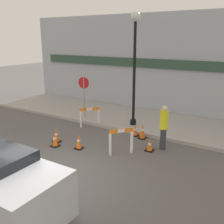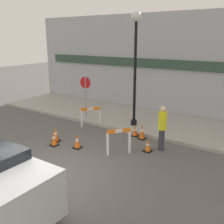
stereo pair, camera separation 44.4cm
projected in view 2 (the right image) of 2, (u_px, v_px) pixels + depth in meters
The scene contains 14 objects.
ground_plane at pixel (51, 173), 8.37m from camera, with size 60.00×60.00×0.00m, color #565451.
sidewalk_slab at pixel (144, 120), 13.48m from camera, with size 18.00×3.86×0.15m.
storefront_facade at pixel (162, 65), 14.35m from camera, with size 18.00×0.22×5.50m.
streetlamp_post at pixel (135, 55), 11.68m from camera, with size 0.44×0.44×5.14m.
stop_sign at pixel (86, 90), 13.44m from camera, with size 0.60×0.10×2.13m.
barricade_0 at pixel (91, 116), 12.69m from camera, with size 0.74×0.78×0.95m.
barricade_1 at pixel (119, 140), 9.61m from camera, with size 0.69×0.76×0.99m.
traffic_cone_0 at pixel (142, 132), 11.12m from camera, with size 0.30×0.30×0.69m.
traffic_cone_1 at pixel (77, 141), 10.20m from camera, with size 0.30×0.30×0.58m.
traffic_cone_2 at pixel (148, 146), 9.92m from camera, with size 0.30×0.30×0.48m.
traffic_cone_3 at pixel (135, 131), 11.49m from camera, with size 0.30×0.30×0.51m.
traffic_cone_4 at pixel (54, 139), 10.46m from camera, with size 0.30×0.30×0.59m.
traffic_cone_5 at pixel (56, 135), 10.89m from camera, with size 0.30×0.30×0.59m.
person_worker at pixel (162, 127), 9.85m from camera, with size 0.31×0.31×1.75m.
Camera 2 is at (5.83, -5.14, 4.17)m, focal length 42.00 mm.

